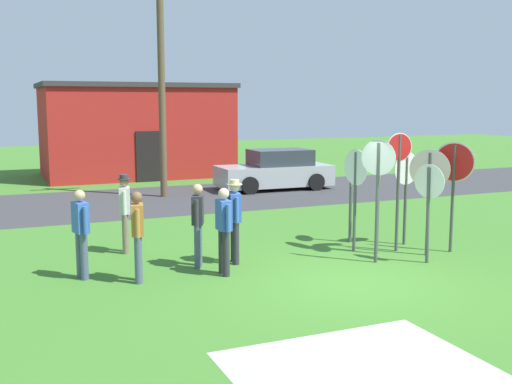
{
  "coord_description": "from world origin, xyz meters",
  "views": [
    {
      "loc": [
        -6.01,
        -9.4,
        3.31
      ],
      "look_at": [
        -0.59,
        3.18,
        1.3
      ],
      "focal_mm": 43.38,
      "sensor_mm": 36.0,
      "label": 1
    }
  ],
  "objects_px": {
    "stop_sign_low_front": "(355,181)",
    "person_with_sunhat": "(234,215)",
    "stop_sign_rear_right": "(429,183)",
    "person_holding_notes": "(125,209)",
    "stop_sign_leaning_left": "(406,182)",
    "stop_sign_leaning_right": "(399,174)",
    "stop_sign_tallest": "(429,196)",
    "person_in_teal": "(198,221)",
    "person_in_blue": "(81,229)",
    "stop_sign_rear_left": "(454,176)",
    "person_in_dark_shirt": "(138,232)",
    "person_on_left": "(224,226)",
    "parked_car_on_street": "(275,171)",
    "stop_sign_far_back": "(378,186)",
    "utility_pole": "(162,81)",
    "stop_sign_nearest": "(351,186)",
    "stop_sign_center_cluster": "(378,180)"
  },
  "relations": [
    {
      "from": "stop_sign_far_back",
      "to": "stop_sign_nearest",
      "type": "relative_size",
      "value": 1.1
    },
    {
      "from": "stop_sign_leaning_right",
      "to": "stop_sign_rear_right",
      "type": "bearing_deg",
      "value": -56.88
    },
    {
      "from": "person_in_blue",
      "to": "person_in_teal",
      "type": "bearing_deg",
      "value": -1.86
    },
    {
      "from": "person_with_sunhat",
      "to": "person_in_blue",
      "type": "height_order",
      "value": "person_with_sunhat"
    },
    {
      "from": "utility_pole",
      "to": "person_in_blue",
      "type": "height_order",
      "value": "utility_pole"
    },
    {
      "from": "stop_sign_leaning_right",
      "to": "stop_sign_rear_left",
      "type": "distance_m",
      "value": 1.19
    },
    {
      "from": "stop_sign_nearest",
      "to": "stop_sign_leaning_right",
      "type": "bearing_deg",
      "value": -66.63
    },
    {
      "from": "parked_car_on_street",
      "to": "stop_sign_leaning_right",
      "type": "distance_m",
      "value": 10.2
    },
    {
      "from": "stop_sign_far_back",
      "to": "stop_sign_center_cluster",
      "type": "height_order",
      "value": "stop_sign_center_cluster"
    },
    {
      "from": "utility_pole",
      "to": "stop_sign_leaning_left",
      "type": "distance_m",
      "value": 10.24
    },
    {
      "from": "stop_sign_leaning_right",
      "to": "person_on_left",
      "type": "xyz_separation_m",
      "value": [
        -4.21,
        -0.29,
        -0.79
      ]
    },
    {
      "from": "stop_sign_leaning_right",
      "to": "stop_sign_center_cluster",
      "type": "xyz_separation_m",
      "value": [
        -0.99,
        -0.66,
        -0.01
      ]
    },
    {
      "from": "stop_sign_rear_right",
      "to": "person_in_dark_shirt",
      "type": "distance_m",
      "value": 6.25
    },
    {
      "from": "stop_sign_rear_left",
      "to": "stop_sign_rear_right",
      "type": "relative_size",
      "value": 1.06
    },
    {
      "from": "stop_sign_low_front",
      "to": "stop_sign_rear_right",
      "type": "bearing_deg",
      "value": -38.07
    },
    {
      "from": "person_in_teal",
      "to": "person_in_blue",
      "type": "distance_m",
      "value": 2.27
    },
    {
      "from": "stop_sign_far_back",
      "to": "stop_sign_center_cluster",
      "type": "relative_size",
      "value": 0.87
    },
    {
      "from": "person_with_sunhat",
      "to": "person_in_dark_shirt",
      "type": "bearing_deg",
      "value": -165.19
    },
    {
      "from": "stop_sign_rear_right",
      "to": "person_in_blue",
      "type": "distance_m",
      "value": 7.24
    },
    {
      "from": "stop_sign_rear_right",
      "to": "stop_sign_leaning_right",
      "type": "bearing_deg",
      "value": 123.12
    },
    {
      "from": "person_with_sunhat",
      "to": "parked_car_on_street",
      "type": "bearing_deg",
      "value": 60.45
    },
    {
      "from": "stop_sign_low_front",
      "to": "person_in_teal",
      "type": "relative_size",
      "value": 1.35
    },
    {
      "from": "person_with_sunhat",
      "to": "person_in_blue",
      "type": "bearing_deg",
      "value": 178.4
    },
    {
      "from": "stop_sign_nearest",
      "to": "stop_sign_tallest",
      "type": "height_order",
      "value": "stop_sign_tallest"
    },
    {
      "from": "stop_sign_low_front",
      "to": "stop_sign_nearest",
      "type": "xyz_separation_m",
      "value": [
        0.36,
        0.75,
        -0.22
      ]
    },
    {
      "from": "stop_sign_tallest",
      "to": "person_in_teal",
      "type": "xyz_separation_m",
      "value": [
        -4.43,
        1.57,
        -0.44
      ]
    },
    {
      "from": "utility_pole",
      "to": "stop_sign_far_back",
      "type": "xyz_separation_m",
      "value": [
        2.16,
        -9.87,
        -2.5
      ]
    },
    {
      "from": "person_on_left",
      "to": "person_with_sunhat",
      "type": "bearing_deg",
      "value": 56.55
    },
    {
      "from": "stop_sign_leaning_left",
      "to": "person_with_sunhat",
      "type": "xyz_separation_m",
      "value": [
        -4.27,
        -0.01,
        -0.47
      ]
    },
    {
      "from": "stop_sign_nearest",
      "to": "person_with_sunhat",
      "type": "height_order",
      "value": "stop_sign_nearest"
    },
    {
      "from": "stop_sign_rear_left",
      "to": "stop_sign_tallest",
      "type": "relative_size",
      "value": 1.19
    },
    {
      "from": "stop_sign_rear_left",
      "to": "stop_sign_center_cluster",
      "type": "bearing_deg",
      "value": -176.93
    },
    {
      "from": "stop_sign_center_cluster",
      "to": "stop_sign_nearest",
      "type": "height_order",
      "value": "stop_sign_center_cluster"
    },
    {
      "from": "stop_sign_leaning_left",
      "to": "person_in_blue",
      "type": "xyz_separation_m",
      "value": [
        -7.3,
        0.07,
        -0.53
      ]
    },
    {
      "from": "person_on_left",
      "to": "utility_pole",
      "type": "bearing_deg",
      "value": 81.54
    },
    {
      "from": "stop_sign_low_front",
      "to": "stop_sign_nearest",
      "type": "relative_size",
      "value": 1.14
    },
    {
      "from": "stop_sign_low_front",
      "to": "person_with_sunhat",
      "type": "xyz_separation_m",
      "value": [
        -2.86,
        0.06,
        -0.55
      ]
    },
    {
      "from": "stop_sign_leaning_right",
      "to": "stop_sign_rear_right",
      "type": "distance_m",
      "value": 0.7
    },
    {
      "from": "person_in_blue",
      "to": "stop_sign_rear_left",
      "type": "bearing_deg",
      "value": -7.9
    },
    {
      "from": "parked_car_on_street",
      "to": "stop_sign_far_back",
      "type": "xyz_separation_m",
      "value": [
        -2.24,
        -10.04,
        0.81
      ]
    },
    {
      "from": "parked_car_on_street",
      "to": "person_on_left",
      "type": "relative_size",
      "value": 2.58
    },
    {
      "from": "stop_sign_far_back",
      "to": "stop_sign_rear_left",
      "type": "distance_m",
      "value": 1.69
    },
    {
      "from": "stop_sign_rear_right",
      "to": "person_with_sunhat",
      "type": "bearing_deg",
      "value": 165.98
    },
    {
      "from": "person_on_left",
      "to": "stop_sign_rear_right",
      "type": "bearing_deg",
      "value": -3.53
    },
    {
      "from": "stop_sign_leaning_right",
      "to": "stop_sign_low_front",
      "type": "xyz_separation_m",
      "value": [
        -0.86,
        0.39,
        -0.18
      ]
    },
    {
      "from": "stop_sign_leaning_left",
      "to": "stop_sign_rear_right",
      "type": "bearing_deg",
      "value": -99.52
    },
    {
      "from": "person_holding_notes",
      "to": "stop_sign_leaning_left",
      "type": "bearing_deg",
      "value": -16.12
    },
    {
      "from": "stop_sign_leaning_right",
      "to": "person_holding_notes",
      "type": "relative_size",
      "value": 1.52
    },
    {
      "from": "person_with_sunhat",
      "to": "person_in_blue",
      "type": "relative_size",
      "value": 1.03
    },
    {
      "from": "stop_sign_center_cluster",
      "to": "stop_sign_tallest",
      "type": "bearing_deg",
      "value": -25.84
    }
  ]
}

